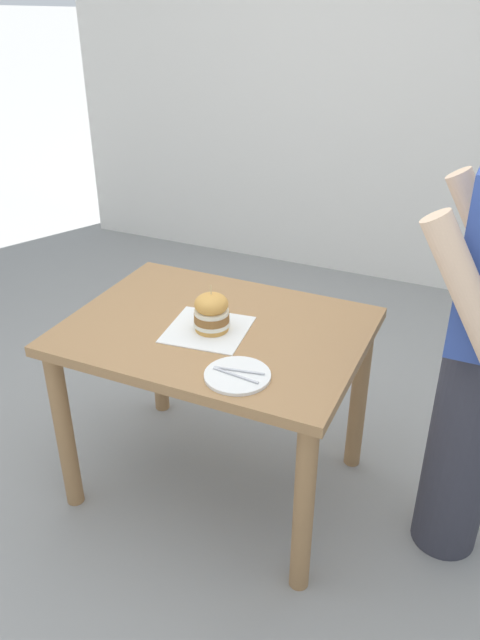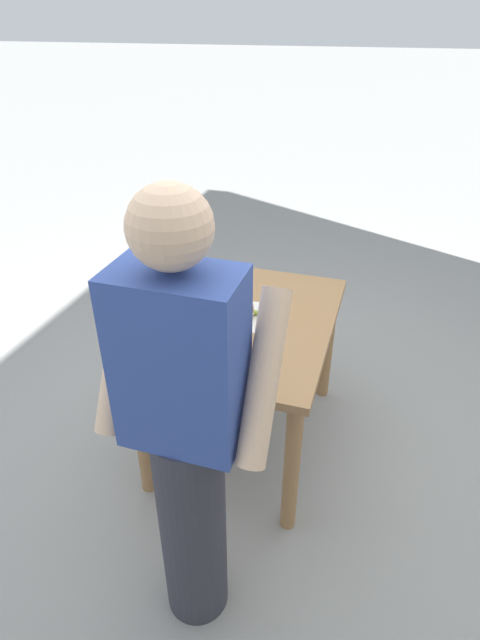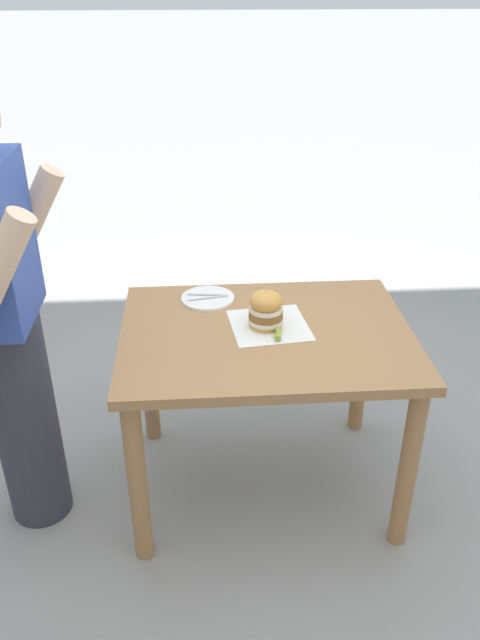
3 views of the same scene
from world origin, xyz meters
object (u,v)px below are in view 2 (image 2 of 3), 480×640
at_px(patio_table, 246,340).
at_px(pickle_spear, 260,314).
at_px(diner_across_table, 187,436).
at_px(sandwich, 240,304).
at_px(side_plate_with_forks, 176,331).

xyz_separation_m(patio_table, pickle_spear, (-0.06, -0.04, 0.14)).
bearing_deg(diner_across_table, sandwich, -83.12).
distance_m(sandwich, diner_across_table, 0.94).
relative_size(sandwich, pickle_spear, 2.53).
relative_size(patio_table, diner_across_table, 0.65).
xyz_separation_m(patio_table, sandwich, (0.03, -0.00, 0.20)).
bearing_deg(sandwich, side_plate_with_forks, 42.07).
relative_size(pickle_spear, side_plate_with_forks, 0.32).
bearing_deg(pickle_spear, patio_table, 33.25).
height_order(patio_table, side_plate_with_forks, side_plate_with_forks).
relative_size(sandwich, diner_across_table, 0.11).
distance_m(patio_table, side_plate_with_forks, 0.37).
xyz_separation_m(patio_table, diner_across_table, (-0.08, 0.92, 0.25)).
height_order(sandwich, pickle_spear, sandwich).
bearing_deg(patio_table, side_plate_with_forks, 38.19).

